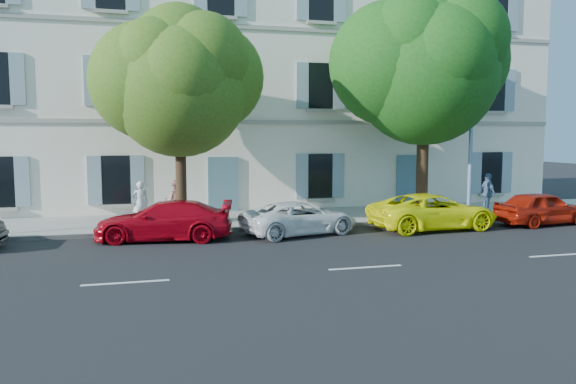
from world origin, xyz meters
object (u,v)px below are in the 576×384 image
object	(u,v)px
tree_left	(179,88)
pedestrian_c	(488,193)
car_red_coupe	(164,221)
car_white_coupe	(300,218)
car_yellow_supercar	(433,212)
tree_right	(425,72)
car_red_hatchback	(542,208)
pedestrian_a	(140,203)
street_lamp	(474,102)
pedestrian_b	(176,202)

from	to	relation	value
tree_left	pedestrian_c	distance (m)	13.33
car_red_coupe	car_white_coupe	size ratio (longest dim) A/B	1.08
car_white_coupe	car_yellow_supercar	xyz separation A→B (m)	(4.99, -0.21, 0.08)
tree_right	pedestrian_c	size ratio (longest dim) A/B	5.32
car_red_coupe	car_red_hatchback	distance (m)	14.14
tree_right	pedestrian_a	xyz separation A→B (m)	(-11.09, 0.41, -4.96)
car_red_coupe	pedestrian_c	bearing A→B (deg)	108.30
street_lamp	pedestrian_a	xyz separation A→B (m)	(-12.97, 1.05, -3.78)
pedestrian_a	pedestrian_c	xyz separation A→B (m)	(14.15, -0.43, 0.04)
car_white_coupe	tree_left	size ratio (longest dim) A/B	0.54
tree_right	pedestrian_c	distance (m)	5.80
street_lamp	pedestrian_b	world-z (taller)	street_lamp
car_white_coupe	car_yellow_supercar	distance (m)	5.00
street_lamp	tree_left	bearing A→B (deg)	176.28
street_lamp	car_yellow_supercar	bearing A→B (deg)	-147.55
car_white_coupe	pedestrian_c	distance (m)	9.07
car_white_coupe	car_red_hatchback	world-z (taller)	car_red_hatchback
pedestrian_a	pedestrian_c	distance (m)	14.16
pedestrian_b	pedestrian_c	bearing A→B (deg)	-170.91
car_red_hatchback	pedestrian_a	size ratio (longest dim) A/B	2.35
car_red_coupe	pedestrian_c	world-z (taller)	pedestrian_c
tree_right	pedestrian_c	world-z (taller)	tree_right
tree_left	pedestrian_b	xyz separation A→B (m)	(-0.18, 0.40, -4.13)
tree_right	tree_left	bearing A→B (deg)	179.38
car_yellow_supercar	street_lamp	bearing A→B (deg)	-61.20
tree_right	pedestrian_c	bearing A→B (deg)	-0.47
car_red_hatchback	tree_right	xyz separation A→B (m)	(-3.79, 2.44, 5.27)
tree_right	car_white_coupe	bearing A→B (deg)	-159.85
car_white_coupe	car_yellow_supercar	size ratio (longest dim) A/B	0.87
pedestrian_b	pedestrian_c	distance (m)	12.88
pedestrian_c	street_lamp	bearing A→B (deg)	118.45
tree_left	tree_right	size ratio (longest dim) A/B	0.85
tree_right	street_lamp	xyz separation A→B (m)	(1.88, -0.64, -1.19)
car_red_coupe	pedestrian_a	bearing A→B (deg)	-153.01
tree_right	street_lamp	bearing A→B (deg)	-18.89
car_yellow_supercar	tree_left	world-z (taller)	tree_left
pedestrian_c	car_red_hatchback	bearing A→B (deg)	-162.43
pedestrian_b	car_red_hatchback	bearing A→B (deg)	179.23
car_yellow_supercar	tree_right	xyz separation A→B (m)	(0.77, 2.33, 5.26)
tree_left	street_lamp	xyz separation A→B (m)	(11.51, -0.75, -0.36)
car_yellow_supercar	pedestrian_b	world-z (taller)	pedestrian_b
pedestrian_a	street_lamp	bearing A→B (deg)	169.76
tree_right	pedestrian_a	size ratio (longest dim) A/B	5.58
street_lamp	pedestrian_b	xyz separation A→B (m)	(-11.69, 1.15, -3.77)
pedestrian_c	car_yellow_supercar	bearing A→B (deg)	121.78
pedestrian_a	pedestrian_b	xyz separation A→B (m)	(1.28, 0.10, 0.01)
car_red_hatchback	street_lamp	bearing A→B (deg)	39.68
car_yellow_supercar	car_red_hatchback	bearing A→B (deg)	-95.07
street_lamp	pedestrian_a	world-z (taller)	street_lamp
pedestrian_b	tree_right	bearing A→B (deg)	-171.50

